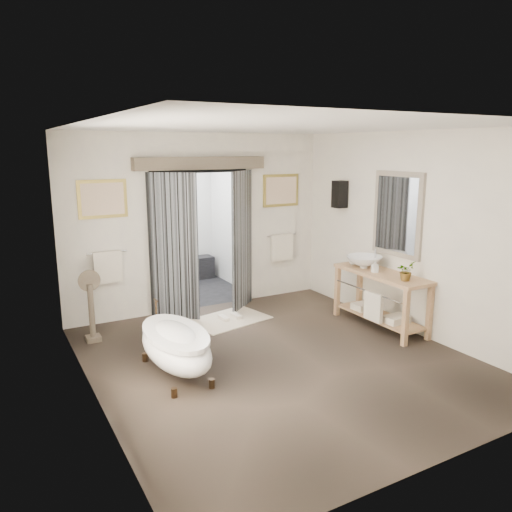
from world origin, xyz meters
name	(u,v)px	position (x,y,z in m)	size (l,w,h in m)	color
ground_plane	(279,360)	(0.00, 0.00, 0.00)	(5.00, 5.00, 0.00)	#4C3E32
room_shell	(283,217)	(-0.04, -0.12, 1.86)	(4.52, 5.02, 2.91)	silver
shower_room	(170,241)	(0.00, 3.99, 0.91)	(2.22, 2.01, 2.51)	black
back_wall_dressing	(204,217)	(0.00, 2.32, 1.56)	(3.82, 0.68, 2.52)	black
clawfoot_tub	(176,345)	(-1.29, 0.26, 0.36)	(0.68, 1.52, 0.74)	#322415
vanity	(380,295)	(1.95, 0.29, 0.51)	(0.57, 1.60, 0.85)	tan
pedestal_mirror	(91,311)	(-1.94, 1.82, 0.44)	(0.30, 0.20, 1.03)	brown
rug	(228,319)	(0.10, 1.68, 0.01)	(1.20, 0.80, 0.01)	beige
slippers	(230,317)	(0.15, 1.71, 0.04)	(0.33, 0.25, 0.05)	beige
basin	(364,262)	(1.93, 0.65, 0.94)	(0.55, 0.55, 0.19)	white
plant	(406,271)	(1.93, -0.21, 0.99)	(0.25, 0.21, 0.27)	gray
soap_bottle_a	(375,266)	(1.88, 0.35, 0.94)	(0.08, 0.09, 0.18)	gray
soap_bottle_b	(353,260)	(1.93, 0.91, 0.93)	(0.12, 0.12, 0.15)	gray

